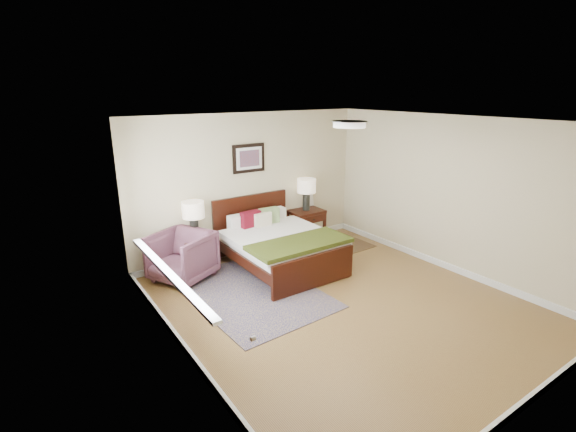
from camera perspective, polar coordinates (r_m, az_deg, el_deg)
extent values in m
plane|color=olive|center=(6.02, 7.38, -11.75)|extent=(5.00, 5.00, 0.00)
cube|color=#C3B48D|center=(7.49, -5.09, 4.38)|extent=(4.50, 0.04, 2.50)
cube|color=#C3B48D|center=(4.18, 31.82, -8.71)|extent=(4.50, 0.04, 2.50)
cube|color=#C3B48D|center=(4.41, -14.44, -5.25)|extent=(0.04, 5.00, 2.50)
cube|color=#C3B48D|center=(7.20, 21.28, 2.74)|extent=(0.04, 5.00, 2.50)
cube|color=white|center=(5.30, 8.43, 12.71)|extent=(4.50, 5.00, 0.02)
cube|color=silver|center=(5.00, -17.19, -1.02)|extent=(0.02, 2.72, 1.32)
cube|color=silver|center=(5.00, -17.03, -0.99)|extent=(0.01, 2.60, 1.20)
cube|color=silver|center=(5.23, -16.06, -7.50)|extent=(0.10, 2.72, 0.04)
cube|color=silver|center=(3.09, -1.74, -18.41)|extent=(0.01, 1.00, 2.18)
cube|color=brown|center=(3.12, -1.57, -18.95)|extent=(0.01, 0.90, 2.10)
cylinder|color=#999999|center=(3.43, -4.82, -16.36)|extent=(0.04, 0.04, 0.04)
cylinder|color=white|center=(5.30, 8.41, 12.28)|extent=(0.40, 0.40, 0.07)
cylinder|color=beige|center=(5.30, 8.42, 12.66)|extent=(0.44, 0.44, 0.01)
cube|color=black|center=(7.63, -5.09, -0.93)|extent=(1.49, 0.06, 1.04)
cube|color=black|center=(6.26, 3.58, -7.57)|extent=(1.49, 0.06, 0.52)
cube|color=black|center=(6.62, -6.32, -6.05)|extent=(0.06, 1.86, 0.17)
cube|color=black|center=(7.34, 3.41, -3.62)|extent=(0.06, 1.86, 0.17)
cube|color=silver|center=(6.91, -1.20, -3.86)|extent=(1.39, 1.84, 0.20)
cube|color=silver|center=(6.78, -0.74, -3.00)|extent=(1.57, 1.61, 0.09)
cube|color=#3A4012|center=(6.40, 1.65, -3.82)|extent=(1.61, 0.70, 0.07)
cube|color=silver|center=(7.23, -6.42, -0.73)|extent=(0.47, 0.18, 0.24)
cube|color=silver|center=(7.54, -2.07, 0.12)|extent=(0.47, 0.18, 0.24)
cube|color=#580A16|center=(7.18, -5.13, -0.53)|extent=(0.36, 0.17, 0.30)
cube|color=#728D51|center=(7.36, -2.61, -0.03)|extent=(0.36, 0.16, 0.30)
cube|color=beige|center=(7.20, -3.52, -0.57)|extent=(0.32, 0.13, 0.26)
cube|color=black|center=(7.36, -5.39, 7.87)|extent=(0.62, 0.03, 0.50)
cube|color=silver|center=(7.35, -5.32, 7.85)|extent=(0.50, 0.01, 0.38)
cube|color=#A52D23|center=(7.34, -5.28, 7.84)|extent=(0.38, 0.01, 0.28)
cube|color=black|center=(7.00, -12.58, -3.15)|extent=(0.46, 0.41, 0.05)
cube|color=black|center=(6.88, -13.40, -5.97)|extent=(0.05, 0.05, 0.50)
cube|color=black|center=(7.02, -10.40, -5.32)|extent=(0.05, 0.05, 0.50)
cube|color=black|center=(7.19, -14.44, -5.04)|extent=(0.05, 0.05, 0.50)
cube|color=black|center=(7.32, -11.54, -4.43)|extent=(0.05, 0.05, 0.50)
cube|color=black|center=(6.87, -11.92, -4.39)|extent=(0.40, 0.03, 0.14)
cube|color=black|center=(8.04, 2.49, 0.62)|extent=(0.64, 0.48, 0.05)
cube|color=black|center=(7.81, 1.68, -2.31)|extent=(0.05, 0.05, 0.59)
cube|color=black|center=(8.15, 5.00, -1.53)|extent=(0.05, 0.05, 0.59)
cube|color=black|center=(8.13, -0.08, -1.50)|extent=(0.05, 0.05, 0.59)
cube|color=black|center=(8.46, 3.18, -0.79)|extent=(0.05, 0.05, 0.59)
cube|color=black|center=(7.90, 3.47, -0.45)|extent=(0.58, 0.03, 0.14)
cube|color=black|center=(8.18, 2.45, -2.56)|extent=(0.58, 0.42, 0.03)
cube|color=black|center=(8.17, 2.45, -2.36)|extent=(0.24, 0.30, 0.03)
cube|color=black|center=(8.16, 2.46, -2.13)|extent=(0.24, 0.30, 0.03)
cube|color=black|center=(8.15, 2.46, -1.90)|extent=(0.24, 0.30, 0.03)
cube|color=black|center=(8.14, 2.46, -1.67)|extent=(0.24, 0.30, 0.03)
cylinder|color=black|center=(6.94, -12.68, -1.67)|extent=(0.14, 0.14, 0.32)
cylinder|color=black|center=(6.89, -12.78, -0.25)|extent=(0.02, 0.02, 0.06)
cylinder|color=beige|center=(6.85, -12.85, 0.87)|extent=(0.36, 0.36, 0.26)
cylinder|color=black|center=(7.99, 2.51, 1.93)|extent=(0.14, 0.14, 0.32)
cylinder|color=black|center=(7.94, 2.53, 3.19)|extent=(0.02, 0.02, 0.06)
cylinder|color=beige|center=(7.91, 2.54, 4.17)|extent=(0.36, 0.36, 0.26)
imported|color=brown|center=(6.70, -14.30, -5.39)|extent=(1.13, 1.12, 0.77)
cube|color=#0E0F46|center=(6.27, -4.99, -10.33)|extent=(1.78, 2.44, 0.01)
cube|color=black|center=(8.24, 7.63, -3.56)|extent=(0.74, 1.09, 0.01)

